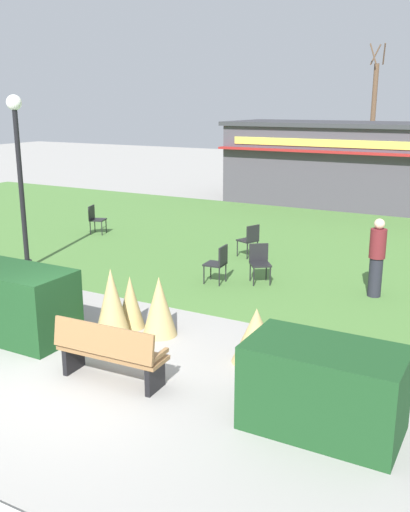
% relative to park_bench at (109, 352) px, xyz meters
% --- Properties ---
extents(ground_plane, '(80.00, 80.00, 0.00)m').
position_rel_park_bench_xyz_m(ground_plane, '(-0.52, -0.26, -0.48)').
color(ground_plane, '#999691').
extents(lawn_patch, '(36.00, 12.00, 0.01)m').
position_rel_park_bench_xyz_m(lawn_patch, '(-0.52, 9.13, -0.48)').
color(lawn_patch, '#4C7A38').
rests_on(lawn_patch, ground_plane).
extents(park_bench, '(1.72, 0.60, 0.95)m').
position_rel_park_bench_xyz_m(park_bench, '(0.00, 0.00, 0.00)').
color(park_bench, olive).
rests_on(park_bench, ground_plane).
extents(hedge_left, '(2.69, 1.10, 1.23)m').
position_rel_park_bench_xyz_m(hedge_left, '(-2.81, 0.60, 0.14)').
color(hedge_left, '#19421E').
rests_on(hedge_left, ground_plane).
extents(hedge_right, '(1.94, 1.10, 1.12)m').
position_rel_park_bench_xyz_m(hedge_right, '(3.12, 0.30, 0.08)').
color(hedge_right, '#19421E').
rests_on(hedge_right, ground_plane).
extents(ornamental_grass_behind_left, '(0.51, 0.51, 0.97)m').
position_rel_park_bench_xyz_m(ornamental_grass_behind_left, '(-1.01, 1.91, 0.01)').
color(ornamental_grass_behind_left, tan).
rests_on(ornamental_grass_behind_left, ground_plane).
extents(ornamental_grass_behind_right, '(0.62, 0.62, 1.08)m').
position_rel_park_bench_xyz_m(ornamental_grass_behind_right, '(-0.34, 1.86, 0.06)').
color(ornamental_grass_behind_right, tan).
rests_on(ornamental_grass_behind_right, ground_plane).
extents(ornamental_grass_behind_center, '(0.78, 0.78, 0.90)m').
position_rel_park_bench_xyz_m(ornamental_grass_behind_center, '(1.60, 1.67, -0.03)').
color(ornamental_grass_behind_center, tan).
rests_on(ornamental_grass_behind_center, ground_plane).
extents(ornamental_grass_behind_far, '(0.64, 0.64, 1.25)m').
position_rel_park_bench_xyz_m(ornamental_grass_behind_far, '(-1.02, 1.38, 0.14)').
color(ornamental_grass_behind_far, tan).
rests_on(ornamental_grass_behind_far, ground_plane).
extents(lamppost_mid, '(0.36, 0.36, 4.19)m').
position_rel_park_bench_xyz_m(lamppost_mid, '(-5.60, 3.85, 2.16)').
color(lamppost_mid, black).
rests_on(lamppost_mid, ground_plane).
extents(trash_bin, '(0.52, 0.52, 0.83)m').
position_rel_park_bench_xyz_m(trash_bin, '(3.32, 0.50, -0.06)').
color(trash_bin, '#2D4233').
rests_on(trash_bin, ground_plane).
extents(food_kiosk, '(10.87, 4.22, 3.26)m').
position_rel_park_bench_xyz_m(food_kiosk, '(-0.56, 16.94, 1.16)').
color(food_kiosk, '#47424C').
rests_on(food_kiosk, ground_plane).
extents(cafe_chair_west, '(0.55, 0.55, 0.89)m').
position_rel_park_bench_xyz_m(cafe_chair_west, '(-6.57, 7.70, 0.05)').
color(cafe_chair_west, black).
rests_on(cafe_chair_west, ground_plane).
extents(cafe_chair_east, '(0.62, 0.62, 0.89)m').
position_rel_park_bench_xyz_m(cafe_chair_east, '(-0.03, 5.55, 0.05)').
color(cafe_chair_east, black).
rests_on(cafe_chair_east, ground_plane).
extents(cafe_chair_center, '(0.47, 0.47, 0.89)m').
position_rel_park_bench_xyz_m(cafe_chair_center, '(-0.80, 5.01, 0.05)').
color(cafe_chair_center, black).
rests_on(cafe_chair_center, ground_plane).
extents(cafe_chair_north, '(0.57, 0.57, 0.89)m').
position_rel_park_bench_xyz_m(cafe_chair_north, '(-1.13, 7.43, 0.05)').
color(cafe_chair_north, black).
rests_on(cafe_chair_north, ground_plane).
extents(person_strolling, '(0.34, 0.34, 1.69)m').
position_rel_park_bench_xyz_m(person_strolling, '(2.52, 5.82, 0.38)').
color(person_strolling, '#23232D').
rests_on(person_strolling, ground_plane).
extents(parked_car_west_slot, '(4.34, 2.33, 1.20)m').
position_rel_park_bench_xyz_m(parked_car_west_slot, '(-2.77, 23.58, 0.16)').
color(parked_car_west_slot, navy).
rests_on(parked_car_west_slot, ground_plane).
extents(tree_center_bg, '(0.91, 0.96, 7.17)m').
position_rel_park_bench_xyz_m(tree_center_bg, '(-2.84, 28.05, 2.74)').
color(tree_center_bg, brown).
rests_on(tree_center_bg, ground_plane).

